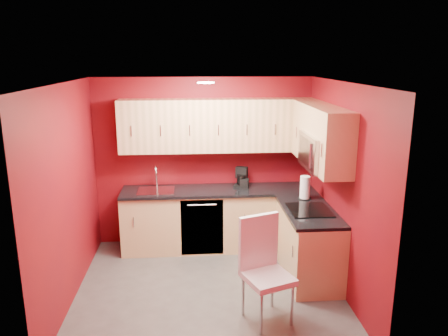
{
  "coord_description": "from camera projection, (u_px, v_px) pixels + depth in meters",
  "views": [
    {
      "loc": [
        -0.18,
        -4.87,
        2.78
      ],
      "look_at": [
        0.23,
        0.55,
        1.39
      ],
      "focal_mm": 35.0,
      "sensor_mm": 36.0,
      "label": 1
    }
  ],
  "objects": [
    {
      "name": "floor",
      "position": [
        209.0,
        288.0,
        5.4
      ],
      "size": [
        3.2,
        3.2,
        0.0
      ],
      "primitive_type": "plane",
      "color": "#514E4C",
      "rests_on": "ground"
    },
    {
      "name": "microwave",
      "position": [
        322.0,
        152.0,
        5.29
      ],
      "size": [
        0.42,
        0.76,
        0.42
      ],
      "color": "silver",
      "rests_on": "upper_cabinets_right"
    },
    {
      "name": "wall_right",
      "position": [
        341.0,
        188.0,
        5.21
      ],
      "size": [
        0.0,
        3.0,
        3.0
      ],
      "primitive_type": "plane",
      "rotation": [
        1.57,
        0.0,
        -1.57
      ],
      "color": "maroon",
      "rests_on": "floor"
    },
    {
      "name": "downlight",
      "position": [
        206.0,
        83.0,
        5.08
      ],
      "size": [
        0.2,
        0.2,
        0.01
      ],
      "primitive_type": "cylinder",
      "color": "white",
      "rests_on": "ceiling"
    },
    {
      "name": "wall_back",
      "position": [
        204.0,
        162.0,
        6.54
      ],
      "size": [
        3.2,
        0.0,
        3.2
      ],
      "primitive_type": "plane",
      "rotation": [
        1.57,
        0.0,
        0.0
      ],
      "color": "maroon",
      "rests_on": "floor"
    },
    {
      "name": "base_cabinets_back",
      "position": [
        218.0,
        220.0,
        6.47
      ],
      "size": [
        2.8,
        0.6,
        0.87
      ],
      "primitive_type": "cube",
      "color": "tan",
      "rests_on": "floor"
    },
    {
      "name": "napkin_holder",
      "position": [
        244.0,
        183.0,
        6.39
      ],
      "size": [
        0.15,
        0.15,
        0.13
      ],
      "primitive_type": null,
      "rotation": [
        0.0,
        0.0,
        -0.24
      ],
      "color": "black",
      "rests_on": "countertop_back"
    },
    {
      "name": "dining_chair",
      "position": [
        268.0,
        272.0,
        4.61
      ],
      "size": [
        0.6,
        0.62,
        1.14
      ],
      "primitive_type": null,
      "rotation": [
        0.0,
        0.0,
        0.37
      ],
      "color": "white",
      "rests_on": "floor"
    },
    {
      "name": "sink",
      "position": [
        156.0,
        188.0,
        6.28
      ],
      "size": [
        0.52,
        0.42,
        0.35
      ],
      "color": "silver",
      "rests_on": "countertop_back"
    },
    {
      "name": "wall_front",
      "position": [
        215.0,
        245.0,
        3.64
      ],
      "size": [
        3.2,
        0.0,
        3.2
      ],
      "primitive_type": "plane",
      "rotation": [
        -1.57,
        0.0,
        0.0
      ],
      "color": "maroon",
      "rests_on": "floor"
    },
    {
      "name": "upper_cabinets_right",
      "position": [
        319.0,
        130.0,
        5.47
      ],
      "size": [
        0.35,
        1.55,
        0.75
      ],
      "color": "#DFAF7E",
      "rests_on": "wall_right"
    },
    {
      "name": "wall_left",
      "position": [
        68.0,
        195.0,
        4.97
      ],
      "size": [
        0.0,
        3.0,
        3.0
      ],
      "primitive_type": "plane",
      "rotation": [
        1.57,
        0.0,
        1.57
      ],
      "color": "maroon",
      "rests_on": "floor"
    },
    {
      "name": "base_cabinets_right",
      "position": [
        308.0,
        244.0,
        5.63
      ],
      "size": [
        0.6,
        1.3,
        0.87
      ],
      "primitive_type": "cube",
      "color": "tan",
      "rests_on": "floor"
    },
    {
      "name": "countertop_back",
      "position": [
        218.0,
        191.0,
        6.34
      ],
      "size": [
        2.8,
        0.63,
        0.04
      ],
      "primitive_type": "cube",
      "color": "black",
      "rests_on": "base_cabinets_back"
    },
    {
      "name": "dishwasher_front",
      "position": [
        202.0,
        227.0,
        6.17
      ],
      "size": [
        0.6,
        0.02,
        0.82
      ],
      "primitive_type": "cube",
      "color": "black",
      "rests_on": "base_cabinets_back"
    },
    {
      "name": "upper_cabinets_back",
      "position": [
        218.0,
        125.0,
        6.25
      ],
      "size": [
        2.8,
        0.35,
        0.75
      ],
      "primitive_type": "cube",
      "color": "#DFAF7E",
      "rests_on": "wall_back"
    },
    {
      "name": "coffee_maker",
      "position": [
        241.0,
        177.0,
        6.45
      ],
      "size": [
        0.24,
        0.27,
        0.28
      ],
      "primitive_type": null,
      "rotation": [
        0.0,
        0.0,
        -0.39
      ],
      "color": "black",
      "rests_on": "countertop_back"
    },
    {
      "name": "countertop_right",
      "position": [
        309.0,
        211.0,
        5.5
      ],
      "size": [
        0.63,
        1.27,
        0.04
      ],
      "primitive_type": "cube",
      "color": "black",
      "rests_on": "base_cabinets_right"
    },
    {
      "name": "cooktop",
      "position": [
        309.0,
        210.0,
        5.46
      ],
      "size": [
        0.5,
        0.55,
        0.01
      ],
      "primitive_type": "cube",
      "color": "black",
      "rests_on": "countertop_right"
    },
    {
      "name": "ceiling",
      "position": [
        207.0,
        83.0,
        4.78
      ],
      "size": [
        3.2,
        3.2,
        0.0
      ],
      "primitive_type": "plane",
      "rotation": [
        3.14,
        0.0,
        0.0
      ],
      "color": "white",
      "rests_on": "wall_back"
    },
    {
      "name": "paper_towel",
      "position": [
        305.0,
        188.0,
        5.87
      ],
      "size": [
        0.22,
        0.22,
        0.31
      ],
      "primitive_type": null,
      "rotation": [
        0.0,
        0.0,
        -0.26
      ],
      "color": "white",
      "rests_on": "countertop_right"
    }
  ]
}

